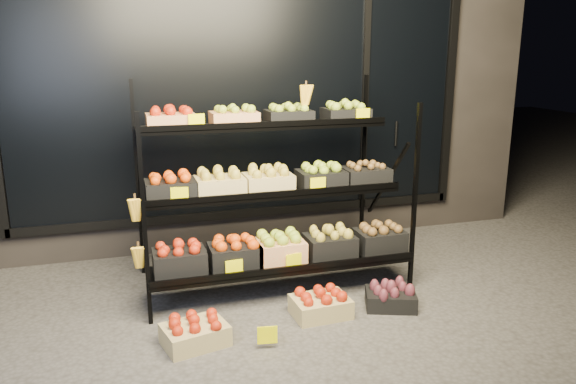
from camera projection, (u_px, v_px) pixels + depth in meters
name	position (u px, v px, depth m)	size (l,w,h in m)	color
ground	(296.00, 315.00, 4.10)	(24.00, 24.00, 0.00)	#514F4C
building	(224.00, 62.00, 6.06)	(6.00, 2.08, 3.50)	#2D2826
display_rack	(272.00, 192.00, 4.46)	(2.18, 1.02, 1.72)	black
tag_floor_a	(267.00, 341.00, 3.62)	(0.13, 0.01, 0.12)	#FFF800
floor_crate_left	(195.00, 331.00, 3.67)	(0.46, 0.38, 0.20)	tan
floor_crate_midright	(321.00, 303.00, 4.07)	(0.42, 0.32, 0.20)	tan
floor_crate_right	(391.00, 296.00, 4.20)	(0.44, 0.38, 0.19)	black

